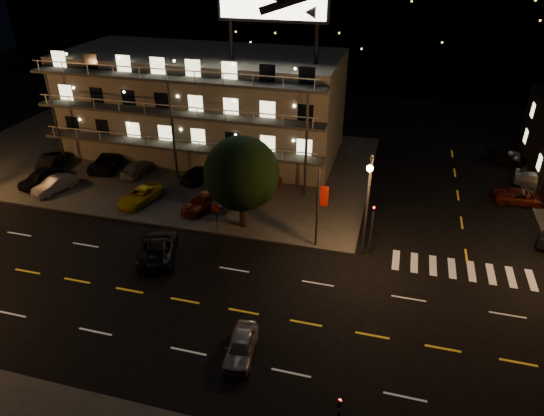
% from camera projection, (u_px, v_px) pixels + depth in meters
% --- Properties ---
extents(ground, '(140.00, 140.00, 0.00)m').
position_uv_depth(ground, '(214.00, 306.00, 30.90)').
color(ground, black).
rests_on(ground, ground).
extents(curb_nw, '(44.00, 24.00, 0.15)m').
position_uv_depth(curb_nw, '(158.00, 160.00, 50.87)').
color(curb_nw, '#353633').
rests_on(curb_nw, ground).
extents(motel, '(28.00, 13.80, 18.10)m').
position_uv_depth(motel, '(204.00, 103.00, 50.63)').
color(motel, gray).
rests_on(motel, ground).
extents(streetlight_nc, '(0.44, 1.92, 8.00)m').
position_uv_depth(streetlight_nc, '(368.00, 197.00, 33.21)').
color(streetlight_nc, '#2D2D30').
rests_on(streetlight_nc, ground).
extents(signal_nw, '(0.20, 0.27, 4.60)m').
position_uv_depth(signal_nw, '(372.00, 224.00, 34.74)').
color(signal_nw, '#2D2D30').
rests_on(signal_nw, ground).
extents(banner_north, '(0.83, 0.16, 6.40)m').
position_uv_depth(banner_north, '(319.00, 207.00, 35.13)').
color(banner_north, '#2D2D30').
rests_on(banner_north, ground).
extents(stop_sign, '(0.91, 0.11, 2.61)m').
position_uv_depth(stop_sign, '(216.00, 212.00, 37.95)').
color(stop_sign, '#2D2D30').
rests_on(stop_sign, ground).
extents(tree, '(6.02, 5.80, 7.59)m').
position_uv_depth(tree, '(241.00, 175.00, 36.97)').
color(tree, black).
rests_on(tree, curb_nw).
extents(lot_car_0, '(2.62, 4.58, 1.47)m').
position_uv_depth(lot_car_0, '(40.00, 177.00, 45.36)').
color(lot_car_0, black).
rests_on(lot_car_0, curb_nw).
extents(lot_car_1, '(2.71, 4.30, 1.34)m').
position_uv_depth(lot_car_1, '(54.00, 185.00, 44.13)').
color(lot_car_1, gray).
rests_on(lot_car_1, curb_nw).
extents(lot_car_2, '(3.09, 4.88, 1.25)m').
position_uv_depth(lot_car_2, '(141.00, 195.00, 42.41)').
color(lot_car_2, gold).
rests_on(lot_car_2, curb_nw).
extents(lot_car_3, '(3.37, 4.87, 1.31)m').
position_uv_depth(lot_car_3, '(204.00, 202.00, 41.37)').
color(lot_car_3, '#621B0E').
rests_on(lot_car_3, curb_nw).
extents(lot_car_4, '(3.02, 4.43, 1.40)m').
position_uv_depth(lot_car_4, '(219.00, 196.00, 42.15)').
color(lot_car_4, gray).
rests_on(lot_car_4, curb_nw).
extents(lot_car_5, '(2.67, 4.83, 1.51)m').
position_uv_depth(lot_car_5, '(53.00, 161.00, 48.62)').
color(lot_car_5, black).
rests_on(lot_car_5, curb_nw).
extents(lot_car_6, '(3.52, 5.86, 1.52)m').
position_uv_depth(lot_car_6, '(108.00, 161.00, 48.65)').
color(lot_car_6, black).
rests_on(lot_car_6, curb_nw).
extents(lot_car_7, '(1.83, 4.25, 1.22)m').
position_uv_depth(lot_car_7, '(136.00, 169.00, 47.35)').
color(lot_car_7, gray).
rests_on(lot_car_7, curb_nw).
extents(lot_car_8, '(2.90, 4.62, 1.47)m').
position_uv_depth(lot_car_8, '(200.00, 173.00, 46.14)').
color(lot_car_8, black).
rests_on(lot_car_8, curb_nw).
extents(lot_car_9, '(2.19, 4.41, 1.39)m').
position_uv_depth(lot_car_9, '(266.00, 185.00, 43.97)').
color(lot_car_9, '#621B0E').
rests_on(lot_car_9, curb_nw).
extents(side_car_1, '(4.56, 2.22, 1.25)m').
position_uv_depth(side_car_1, '(521.00, 197.00, 42.49)').
color(side_car_1, '#621B0E').
rests_on(side_car_1, ground).
extents(side_car_2, '(4.80, 2.82, 1.31)m').
position_uv_depth(side_car_2, '(540.00, 182.00, 45.09)').
color(side_car_2, gray).
rests_on(side_car_2, ground).
extents(side_car_3, '(4.57, 3.32, 1.45)m').
position_uv_depth(side_car_3, '(505.00, 156.00, 50.12)').
color(side_car_3, black).
rests_on(side_car_3, ground).
extents(road_car_east, '(1.92, 3.91, 1.28)m').
position_uv_depth(road_car_east, '(241.00, 346.00, 27.02)').
color(road_car_east, gray).
rests_on(road_car_east, ground).
extents(road_car_west, '(4.25, 5.97, 1.51)m').
position_uv_depth(road_car_west, '(158.00, 248.00, 35.32)').
color(road_car_west, black).
rests_on(road_car_west, ground).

